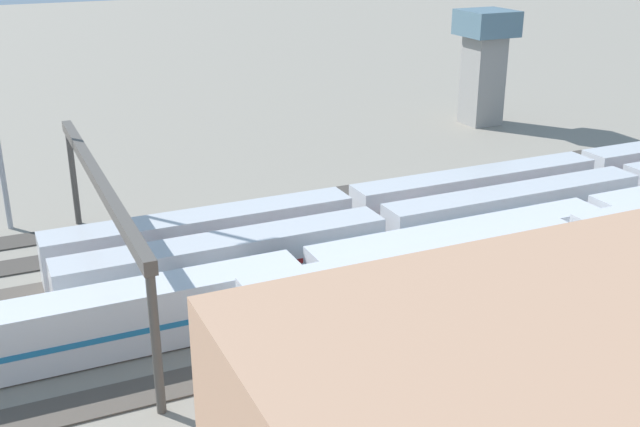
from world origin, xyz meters
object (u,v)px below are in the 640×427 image
train_on_track_2 (573,176)px  signal_gantry (99,191)px  train_on_track_3 (609,193)px  train_on_track_4 (461,252)px  control_tower (484,59)px

train_on_track_2 → signal_gantry: (42.27, 2.50, 5.46)m
train_on_track_2 → train_on_track_3: bearing=83.8°
train_on_track_4 → signal_gantry: (23.29, -7.50, 5.55)m
signal_gantry → control_tower: size_ratio=2.17×
train_on_track_2 → control_tower: (-8.39, -26.18, 5.96)m
train_on_track_3 → control_tower: (-8.92, -31.18, 5.97)m
train_on_track_3 → train_on_track_2: bearing=-96.2°
train_on_track_2 → signal_gantry: size_ratio=3.02×
train_on_track_4 → control_tower: size_ratio=8.68×
train_on_track_2 → signal_gantry: bearing=3.4°
train_on_track_2 → train_on_track_4: train_on_track_2 is taller
train_on_track_3 → signal_gantry: size_ratio=3.02×
control_tower → signal_gantry: bearing=29.5°
signal_gantry → control_tower: 58.21m
train_on_track_3 → train_on_track_4: bearing=15.2°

